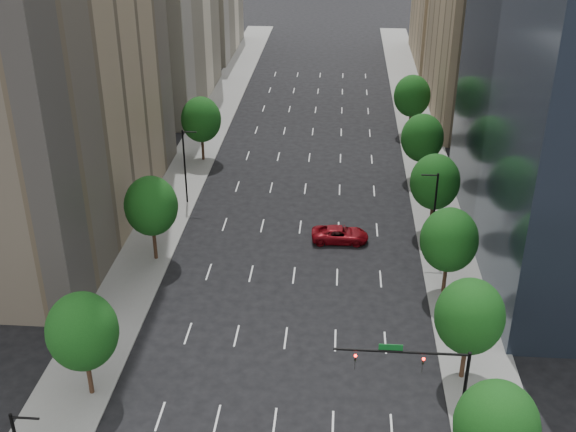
# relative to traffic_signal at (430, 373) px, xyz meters

# --- Properties ---
(sidewalk_left) EXTENTS (6.00, 200.00, 0.15)m
(sidewalk_left) POSITION_rel_traffic_signal_xyz_m (-26.03, 30.00, -5.10)
(sidewalk_left) COLOR slate
(sidewalk_left) RESTS_ON ground
(sidewalk_right) EXTENTS (6.00, 200.00, 0.15)m
(sidewalk_right) POSITION_rel_traffic_signal_xyz_m (4.97, 30.00, -5.10)
(sidewalk_right) COLOR slate
(sidewalk_right) RESTS_ON ground
(filler_left) EXTENTS (14.00, 26.00, 18.00)m
(filler_left) POSITION_rel_traffic_signal_xyz_m (-35.53, 106.00, 3.83)
(filler_left) COLOR beige
(filler_left) RESTS_ON ground
(parking_tan_right) EXTENTS (14.00, 30.00, 30.00)m
(parking_tan_right) POSITION_rel_traffic_signal_xyz_m (14.47, 70.00, 9.83)
(parking_tan_right) COLOR #8C7759
(parking_tan_right) RESTS_ON ground
(filler_right) EXTENTS (14.00, 26.00, 16.00)m
(filler_right) POSITION_rel_traffic_signal_xyz_m (14.47, 103.00, 2.83)
(filler_right) COLOR #8C7759
(filler_right) RESTS_ON ground
(tree_right_0) EXTENTS (5.20, 5.20, 8.39)m
(tree_right_0) POSITION_rel_traffic_signal_xyz_m (3.47, -5.00, 0.22)
(tree_right_0) COLOR #382316
(tree_right_0) RESTS_ON ground
(tree_right_1) EXTENTS (5.20, 5.20, 8.75)m
(tree_right_1) POSITION_rel_traffic_signal_xyz_m (3.47, 6.00, 0.58)
(tree_right_1) COLOR #382316
(tree_right_1) RESTS_ON ground
(tree_right_2) EXTENTS (5.20, 5.20, 8.61)m
(tree_right_2) POSITION_rel_traffic_signal_xyz_m (3.47, 18.00, 0.43)
(tree_right_2) COLOR #382316
(tree_right_2) RESTS_ON ground
(tree_right_3) EXTENTS (5.20, 5.20, 8.89)m
(tree_right_3) POSITION_rel_traffic_signal_xyz_m (3.47, 30.00, 0.72)
(tree_right_3) COLOR #382316
(tree_right_3) RESTS_ON ground
(tree_right_4) EXTENTS (5.20, 5.20, 8.46)m
(tree_right_4) POSITION_rel_traffic_signal_xyz_m (3.47, 44.00, 0.29)
(tree_right_4) COLOR #382316
(tree_right_4) RESTS_ON ground
(tree_right_5) EXTENTS (5.20, 5.20, 8.75)m
(tree_right_5) POSITION_rel_traffic_signal_xyz_m (3.47, 60.00, 0.58)
(tree_right_5) COLOR #382316
(tree_right_5) RESTS_ON ground
(tree_left_0) EXTENTS (5.20, 5.20, 8.75)m
(tree_left_0) POSITION_rel_traffic_signal_xyz_m (-24.53, 2.00, 0.58)
(tree_left_0) COLOR #382316
(tree_left_0) RESTS_ON ground
(tree_left_1) EXTENTS (5.20, 5.20, 8.97)m
(tree_left_1) POSITION_rel_traffic_signal_xyz_m (-24.53, 22.00, 0.79)
(tree_left_1) COLOR #382316
(tree_left_1) RESTS_ON ground
(tree_left_2) EXTENTS (5.20, 5.20, 8.68)m
(tree_left_2) POSITION_rel_traffic_signal_xyz_m (-24.53, 48.00, 0.50)
(tree_left_2) COLOR #382316
(tree_left_2) RESTS_ON ground
(streetlight_rn) EXTENTS (1.70, 0.20, 9.00)m
(streetlight_rn) POSITION_rel_traffic_signal_xyz_m (2.91, 25.00, -0.33)
(streetlight_rn) COLOR black
(streetlight_rn) RESTS_ON ground
(streetlight_ln) EXTENTS (1.70, 0.20, 9.00)m
(streetlight_ln) POSITION_rel_traffic_signal_xyz_m (-23.96, 35.00, -0.33)
(streetlight_ln) COLOR black
(streetlight_ln) RESTS_ON ground
(traffic_signal) EXTENTS (9.12, 0.40, 7.38)m
(traffic_signal) POSITION_rel_traffic_signal_xyz_m (0.00, 0.00, 0.00)
(traffic_signal) COLOR black
(traffic_signal) RESTS_ON ground
(car_red_far) EXTENTS (6.03, 2.95, 1.65)m
(car_red_far) POSITION_rel_traffic_signal_xyz_m (-6.19, 27.15, -4.35)
(car_red_far) COLOR maroon
(car_red_far) RESTS_ON ground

